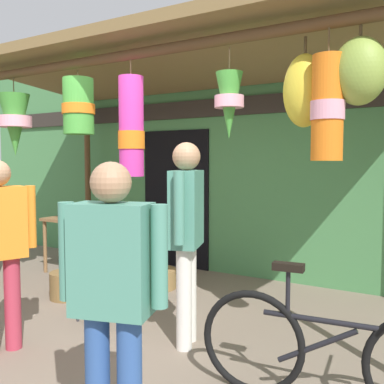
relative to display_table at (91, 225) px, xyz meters
The scene contains 11 objects.
ground_plane 2.15m from the display_table, 36.09° to the right, with size 30.00×30.00×0.00m, color #756656.
shop_facade 2.28m from the display_table, 33.49° to the left, with size 9.87×0.29×3.68m.
market_stall_canopy 2.48m from the display_table, 11.94° to the right, with size 5.21×2.21×2.84m.
display_table is the anchor object (origin of this frame).
flower_heap_on_table 0.19m from the display_table, 34.49° to the left, with size 0.68×0.48×0.13m.
folding_chair 1.93m from the display_table, 40.64° to the right, with size 0.44×0.44×0.84m.
wicker_basket_by_table 1.29m from the display_table, ahead, with size 0.53×0.53×0.23m, color olive.
wicker_basket_spare 1.21m from the display_table, 59.63° to the right, with size 0.41×0.41×0.30m, color brown.
parked_bicycle 4.00m from the display_table, 24.19° to the right, with size 1.74×0.44×0.92m.
customer_foreground 3.86m from the display_table, 44.09° to the right, with size 0.57×0.33×1.55m.
shopper_by_bananas 2.72m from the display_table, 28.93° to the right, with size 0.34×0.57×1.71m.
Camera 1 is at (2.59, -3.13, 1.55)m, focal length 40.38 mm.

